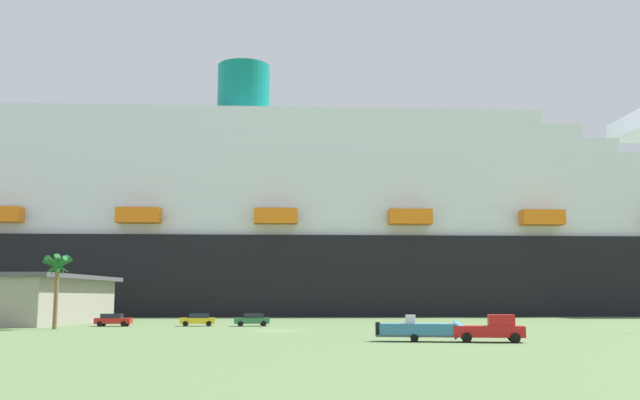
{
  "coord_description": "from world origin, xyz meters",
  "views": [
    {
      "loc": [
        5.23,
        -79.43,
        3.55
      ],
      "look_at": [
        4.28,
        34.51,
        19.06
      ],
      "focal_mm": 40.37,
      "sensor_mm": 36.0,
      "label": 1
    }
  ],
  "objects_px": {
    "palm_tree": "(57,270)",
    "parked_car_red_hatchback": "(113,320)",
    "cruise_ship": "(392,237)",
    "small_boat_on_trailer": "(427,330)",
    "parked_car_green_wagon": "(252,319)",
    "pickup_truck": "(492,329)",
    "parked_car_yellow_taxi": "(198,319)"
  },
  "relations": [
    {
      "from": "palm_tree",
      "to": "parked_car_red_hatchback",
      "type": "height_order",
      "value": "palm_tree"
    },
    {
      "from": "cruise_ship",
      "to": "parked_car_red_hatchback",
      "type": "xyz_separation_m",
      "value": [
        -40.49,
        -59.0,
        -15.38
      ]
    },
    {
      "from": "pickup_truck",
      "to": "parked_car_yellow_taxi",
      "type": "relative_size",
      "value": 1.27
    },
    {
      "from": "small_boat_on_trailer",
      "to": "parked_car_yellow_taxi",
      "type": "bearing_deg",
      "value": 127.23
    },
    {
      "from": "palm_tree",
      "to": "parked_car_red_hatchback",
      "type": "xyz_separation_m",
      "value": [
        4.14,
        8.57,
        -5.87
      ]
    },
    {
      "from": "small_boat_on_trailer",
      "to": "parked_car_yellow_taxi",
      "type": "xyz_separation_m",
      "value": [
        -24.36,
        32.06,
        -0.13
      ]
    },
    {
      "from": "pickup_truck",
      "to": "cruise_ship",
      "type": "bearing_deg",
      "value": 89.71
    },
    {
      "from": "cruise_ship",
      "to": "pickup_truck",
      "type": "height_order",
      "value": "cruise_ship"
    },
    {
      "from": "cruise_ship",
      "to": "palm_tree",
      "type": "bearing_deg",
      "value": -123.44
    },
    {
      "from": "parked_car_yellow_taxi",
      "to": "small_boat_on_trailer",
      "type": "bearing_deg",
      "value": -52.77
    },
    {
      "from": "palm_tree",
      "to": "parked_car_green_wagon",
      "type": "bearing_deg",
      "value": 23.42
    },
    {
      "from": "palm_tree",
      "to": "parked_car_red_hatchback",
      "type": "relative_size",
      "value": 1.89
    },
    {
      "from": "small_boat_on_trailer",
      "to": "parked_car_red_hatchback",
      "type": "relative_size",
      "value": 1.91
    },
    {
      "from": "parked_car_red_hatchback",
      "to": "parked_car_green_wagon",
      "type": "bearing_deg",
      "value": 2.46
    },
    {
      "from": "parked_car_yellow_taxi",
      "to": "parked_car_green_wagon",
      "type": "height_order",
      "value": "same"
    },
    {
      "from": "pickup_truck",
      "to": "parked_car_red_hatchback",
      "type": "bearing_deg",
      "value": 141.27
    },
    {
      "from": "small_boat_on_trailer",
      "to": "pickup_truck",
      "type": "bearing_deg",
      "value": -7.98
    },
    {
      "from": "parked_car_red_hatchback",
      "to": "small_boat_on_trailer",
      "type": "bearing_deg",
      "value": -41.97
    },
    {
      "from": "palm_tree",
      "to": "parked_car_green_wagon",
      "type": "distance_m",
      "value": 24.17
    },
    {
      "from": "small_boat_on_trailer",
      "to": "parked_car_green_wagon",
      "type": "bearing_deg",
      "value": 118.6
    },
    {
      "from": "pickup_truck",
      "to": "small_boat_on_trailer",
      "type": "xyz_separation_m",
      "value": [
        -5.14,
        0.72,
        -0.08
      ]
    },
    {
      "from": "pickup_truck",
      "to": "small_boat_on_trailer",
      "type": "height_order",
      "value": "pickup_truck"
    },
    {
      "from": "parked_car_green_wagon",
      "to": "parked_car_red_hatchback",
      "type": "bearing_deg",
      "value": -177.54
    },
    {
      "from": "small_boat_on_trailer",
      "to": "parked_car_green_wagon",
      "type": "xyz_separation_m",
      "value": [
        -17.52,
        32.13,
        -0.13
      ]
    },
    {
      "from": "parked_car_yellow_taxi",
      "to": "parked_car_red_hatchback",
      "type": "height_order",
      "value": "same"
    },
    {
      "from": "parked_car_yellow_taxi",
      "to": "parked_car_green_wagon",
      "type": "relative_size",
      "value": 0.99
    },
    {
      "from": "parked_car_yellow_taxi",
      "to": "parked_car_green_wagon",
      "type": "distance_m",
      "value": 6.85
    },
    {
      "from": "small_boat_on_trailer",
      "to": "palm_tree",
      "type": "relative_size",
      "value": 1.01
    },
    {
      "from": "cruise_ship",
      "to": "palm_tree",
      "type": "xyz_separation_m",
      "value": [
        -44.63,
        -67.58,
        -9.51
      ]
    },
    {
      "from": "cruise_ship",
      "to": "small_boat_on_trailer",
      "type": "relative_size",
      "value": 29.68
    },
    {
      "from": "cruise_ship",
      "to": "pickup_truck",
      "type": "bearing_deg",
      "value": -90.29
    },
    {
      "from": "parked_car_yellow_taxi",
      "to": "palm_tree",
      "type": "bearing_deg",
      "value": -147.76
    }
  ]
}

